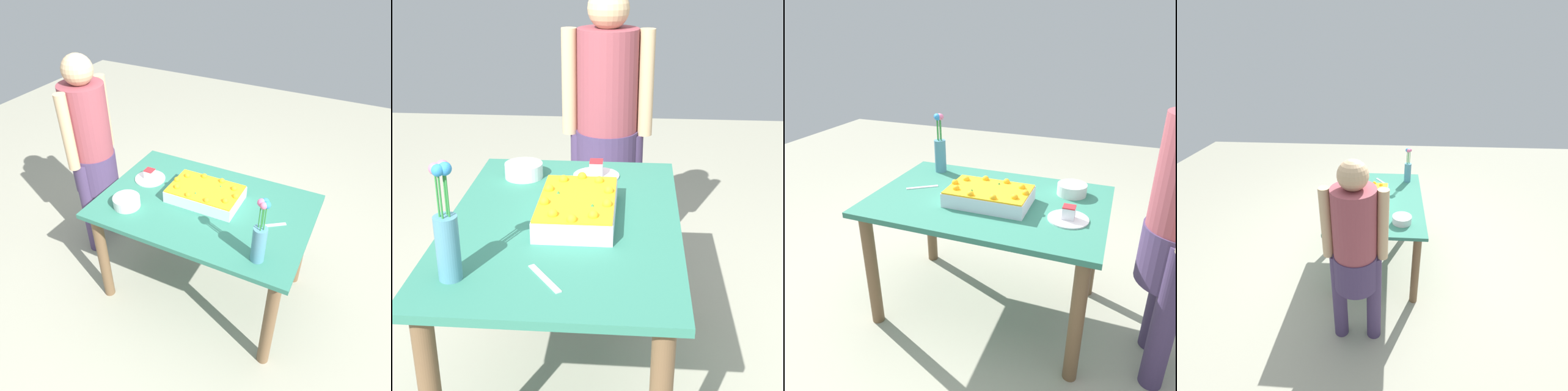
{
  "view_description": "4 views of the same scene",
  "coord_description": "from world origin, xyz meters",
  "views": [
    {
      "loc": [
        -2.25,
        1.12,
        2.55
      ],
      "look_at": [
        -0.08,
        -0.03,
        0.92
      ],
      "focal_mm": 35.0,
      "sensor_mm": 36.0,
      "label": 1
    },
    {
      "loc": [
        -0.3,
        -2.54,
        1.87
      ],
      "look_at": [
        -0.04,
        -0.1,
        0.86
      ],
      "focal_mm": 45.0,
      "sensor_mm": 36.0,
      "label": 2
    },
    {
      "loc": [
        1.44,
        -0.71,
        2.44
      ],
      "look_at": [
        -0.02,
        0.06,
        0.89
      ],
      "focal_mm": 35.0,
      "sensor_mm": 36.0,
      "label": 3
    },
    {
      "loc": [
        0.28,
        2.34,
        2.16
      ],
      "look_at": [
        -0.11,
        0.04,
        0.91
      ],
      "focal_mm": 28.0,
      "sensor_mm": 36.0,
      "label": 4
    }
  ],
  "objects": [
    {
      "name": "fruit_bowl",
      "position": [
        0.32,
        0.25,
        0.81
      ],
      "size": [
        0.17,
        0.17,
        0.06
      ],
      "primitive_type": "cylinder",
      "color": "silver",
      "rests_on": "dining_table"
    },
    {
      "name": "sheet_cake",
      "position": [
        -0.08,
        -0.05,
        0.83
      ],
      "size": [
        0.4,
        0.27,
        0.11
      ],
      "color": "#F0EBC6",
      "rests_on": "dining_table"
    },
    {
      "name": "flower_vase",
      "position": [
        0.11,
        0.26,
        0.89
      ],
      "size": [
        0.09,
        0.09,
        0.33
      ],
      "color": "teal",
      "rests_on": "dining_table"
    },
    {
      "name": "cake_knife",
      "position": [
        -0.38,
        0.22,
        0.78
      ],
      "size": [
        0.13,
        0.2,
        0.0
      ],
      "primitive_type": "cube",
      "rotation": [
        0.0,
        0.0,
        1.04
      ],
      "color": "silver",
      "rests_on": "dining_table"
    },
    {
      "name": "ground_plane",
      "position": [
        0.0,
        0.0,
        0.0
      ],
      "size": [
        8.0,
        8.0,
        0.0
      ],
      "primitive_type": "plane",
      "color": "#5C5A59"
    },
    {
      "name": "person_standing",
      "position": [
        -0.94,
        -0.1,
        0.85
      ],
      "size": [
        0.31,
        0.45,
        1.49
      ],
      "color": "#2A3548",
      "rests_on": "ground_plane"
    },
    {
      "name": "serving_plate_with_slice",
      "position": [
        0.44,
        0.02,
        0.8
      ],
      "size": [
        0.21,
        0.21,
        0.07
      ],
      "color": "white",
      "rests_on": "dining_table"
    },
    {
      "name": "dining_table",
      "position": [
        0.0,
        0.0,
        0.63
      ],
      "size": [
        1.28,
        0.77,
        0.78
      ],
      "color": "#CC323F",
      "rests_on": "ground_plane"
    }
  ]
}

